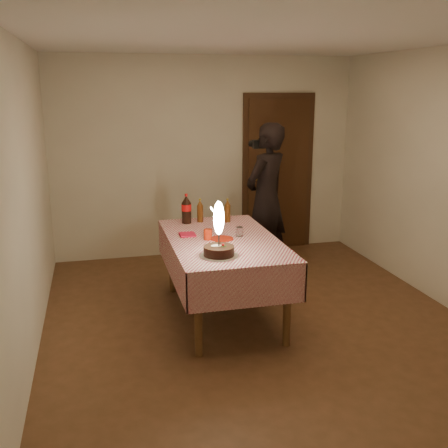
{
  "coord_description": "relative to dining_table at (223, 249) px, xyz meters",
  "views": [
    {
      "loc": [
        -1.44,
        -4.5,
        2.2
      ],
      "look_at": [
        -0.28,
        0.12,
        0.95
      ],
      "focal_mm": 42.0,
      "sensor_mm": 36.0,
      "label": 1
    }
  ],
  "objects": [
    {
      "name": "amber_bottle_right",
      "position": [
        0.2,
        0.62,
        0.22
      ],
      "size": [
        0.06,
        0.06,
        0.26
      ],
      "color": "#5B300F",
      "rests_on": "dining_table"
    },
    {
      "name": "red_cup",
      "position": [
        -0.15,
        0.0,
        0.16
      ],
      "size": [
        0.08,
        0.08,
        0.1
      ],
      "primitive_type": "cylinder",
      "color": "#B4250C",
      "rests_on": "dining_table"
    },
    {
      "name": "birthday_cake",
      "position": [
        -0.16,
        -0.51,
        0.23
      ],
      "size": [
        0.33,
        0.33,
        0.48
      ],
      "color": "white",
      "rests_on": "dining_table"
    },
    {
      "name": "room_shell",
      "position": [
        0.32,
        -0.09,
        0.97
      ],
      "size": [
        4.04,
        4.54,
        2.62
      ],
      "color": "silver",
      "rests_on": "ground"
    },
    {
      "name": "red_plate",
      "position": [
        -0.01,
        -0.01,
        0.11
      ],
      "size": [
        0.22,
        0.22,
        0.01
      ],
      "primitive_type": "cylinder",
      "color": "red",
      "rests_on": "dining_table"
    },
    {
      "name": "dining_table",
      "position": [
        0.0,
        0.0,
        0.0
      ],
      "size": [
        1.02,
        1.72,
        0.79
      ],
      "color": "brown",
      "rests_on": "ground"
    },
    {
      "name": "napkin_stack",
      "position": [
        -0.31,
        0.18,
        0.12
      ],
      "size": [
        0.15,
        0.15,
        0.02
      ],
      "primitive_type": "cube",
      "color": "#BB1532",
      "rests_on": "dining_table"
    },
    {
      "name": "amber_bottle_left",
      "position": [
        -0.08,
        0.68,
        0.22
      ],
      "size": [
        0.06,
        0.06,
        0.26
      ],
      "color": "#5B300F",
      "rests_on": "dining_table"
    },
    {
      "name": "cola_bottle",
      "position": [
        -0.23,
        0.66,
        0.26
      ],
      "size": [
        0.1,
        0.1,
        0.32
      ],
      "color": "black",
      "rests_on": "dining_table"
    },
    {
      "name": "photographer",
      "position": [
        0.84,
        1.21,
        0.21
      ],
      "size": [
        0.78,
        0.74,
        1.8
      ],
      "color": "black",
      "rests_on": "ground"
    },
    {
      "name": "ground",
      "position": [
        0.28,
        -0.17,
        -0.69
      ],
      "size": [
        4.0,
        4.5,
        0.01
      ],
      "primitive_type": "cube",
      "color": "brown",
      "rests_on": "ground"
    },
    {
      "name": "clear_cup",
      "position": [
        0.18,
        0.04,
        0.15
      ],
      "size": [
        0.07,
        0.07,
        0.09
      ],
      "primitive_type": "cylinder",
      "color": "silver",
      "rests_on": "dining_table"
    }
  ]
}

